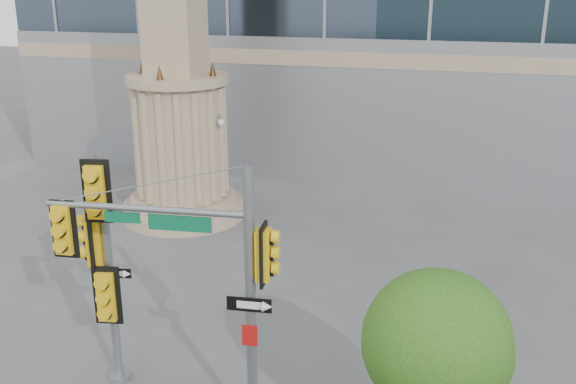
# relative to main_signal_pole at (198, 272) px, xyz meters

# --- Properties ---
(ground) EXTENTS (120.00, 120.00, 0.00)m
(ground) POSITION_rel_main_signal_pole_xyz_m (0.78, 1.59, -3.26)
(ground) COLOR #545456
(ground) RESTS_ON ground
(monument) EXTENTS (4.40, 4.40, 16.60)m
(monument) POSITION_rel_main_signal_pole_xyz_m (-5.22, 10.59, 2.25)
(monument) COLOR tan
(monument) RESTS_ON ground
(main_signal_pole) EXTENTS (4.09, 0.76, 5.27)m
(main_signal_pole) POSITION_rel_main_signal_pole_xyz_m (0.00, 0.00, 0.00)
(main_signal_pole) COLOR slate
(main_signal_pole) RESTS_ON ground
(secondary_signal_pole) EXTENTS (0.92, 0.67, 5.04)m
(secondary_signal_pole) POSITION_rel_main_signal_pole_xyz_m (-2.40, 0.81, -0.30)
(secondary_signal_pole) COLOR slate
(secondary_signal_pole) RESTS_ON ground
(street_tree) EXTENTS (2.47, 2.41, 3.85)m
(street_tree) POSITION_rel_main_signal_pole_xyz_m (4.23, -0.19, -0.73)
(street_tree) COLOR tan
(street_tree) RESTS_ON ground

